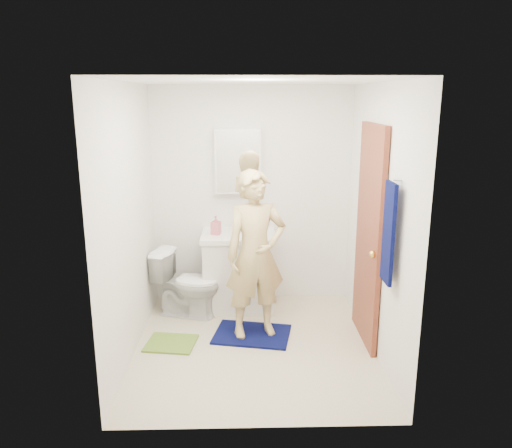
% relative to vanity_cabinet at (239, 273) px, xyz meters
% --- Properties ---
extents(floor, '(2.20, 2.40, 0.02)m').
position_rel_vanity_cabinet_xyz_m(floor, '(0.15, -0.91, -0.41)').
color(floor, beige).
rests_on(floor, ground).
extents(ceiling, '(2.20, 2.40, 0.02)m').
position_rel_vanity_cabinet_xyz_m(ceiling, '(0.15, -0.91, 2.01)').
color(ceiling, white).
rests_on(ceiling, ground).
extents(wall_back, '(2.20, 0.02, 2.40)m').
position_rel_vanity_cabinet_xyz_m(wall_back, '(0.15, 0.30, 0.80)').
color(wall_back, white).
rests_on(wall_back, ground).
extents(wall_front, '(2.20, 0.02, 2.40)m').
position_rel_vanity_cabinet_xyz_m(wall_front, '(0.15, -2.12, 0.80)').
color(wall_front, white).
rests_on(wall_front, ground).
extents(wall_left, '(0.02, 2.40, 2.40)m').
position_rel_vanity_cabinet_xyz_m(wall_left, '(-0.96, -0.91, 0.80)').
color(wall_left, white).
rests_on(wall_left, ground).
extents(wall_right, '(0.02, 2.40, 2.40)m').
position_rel_vanity_cabinet_xyz_m(wall_right, '(1.26, -0.91, 0.80)').
color(wall_right, white).
rests_on(wall_right, ground).
extents(vanity_cabinet, '(0.75, 0.55, 0.80)m').
position_rel_vanity_cabinet_xyz_m(vanity_cabinet, '(0.00, 0.00, 0.00)').
color(vanity_cabinet, white).
rests_on(vanity_cabinet, floor).
extents(countertop, '(0.79, 0.59, 0.05)m').
position_rel_vanity_cabinet_xyz_m(countertop, '(0.00, 0.00, 0.43)').
color(countertop, white).
rests_on(countertop, vanity_cabinet).
extents(sink_basin, '(0.40, 0.40, 0.03)m').
position_rel_vanity_cabinet_xyz_m(sink_basin, '(0.00, 0.00, 0.44)').
color(sink_basin, white).
rests_on(sink_basin, countertop).
extents(faucet, '(0.03, 0.03, 0.12)m').
position_rel_vanity_cabinet_xyz_m(faucet, '(0.00, 0.18, 0.51)').
color(faucet, silver).
rests_on(faucet, countertop).
extents(medicine_cabinet, '(0.50, 0.12, 0.70)m').
position_rel_vanity_cabinet_xyz_m(medicine_cabinet, '(0.00, 0.22, 1.20)').
color(medicine_cabinet, white).
rests_on(medicine_cabinet, wall_back).
extents(mirror_panel, '(0.46, 0.01, 0.66)m').
position_rel_vanity_cabinet_xyz_m(mirror_panel, '(0.00, 0.16, 1.20)').
color(mirror_panel, white).
rests_on(mirror_panel, wall_back).
extents(door, '(0.05, 0.80, 2.05)m').
position_rel_vanity_cabinet_xyz_m(door, '(1.22, -0.76, 0.62)').
color(door, brown).
rests_on(door, ground).
extents(door_knob, '(0.07, 0.07, 0.07)m').
position_rel_vanity_cabinet_xyz_m(door_knob, '(1.18, -1.08, 0.55)').
color(door_knob, gold).
rests_on(door_knob, door).
extents(towel, '(0.03, 0.24, 0.80)m').
position_rel_vanity_cabinet_xyz_m(towel, '(1.18, -1.48, 0.85)').
color(towel, '#070B41').
rests_on(towel, wall_right).
extents(towel_hook, '(0.06, 0.02, 0.02)m').
position_rel_vanity_cabinet_xyz_m(towel_hook, '(1.22, -1.48, 1.27)').
color(towel_hook, silver).
rests_on(towel_hook, wall_right).
extents(toilet, '(0.78, 0.57, 0.71)m').
position_rel_vanity_cabinet_xyz_m(toilet, '(-0.55, -0.19, -0.05)').
color(toilet, white).
rests_on(toilet, floor).
extents(bath_mat, '(0.81, 0.65, 0.02)m').
position_rel_vanity_cabinet_xyz_m(bath_mat, '(0.13, -0.70, -0.39)').
color(bath_mat, '#070B41').
rests_on(bath_mat, floor).
extents(green_rug, '(0.50, 0.45, 0.02)m').
position_rel_vanity_cabinet_xyz_m(green_rug, '(-0.64, -0.86, -0.39)').
color(green_rug, olive).
rests_on(green_rug, floor).
extents(soap_dispenser, '(0.12, 0.12, 0.20)m').
position_rel_vanity_cabinet_xyz_m(soap_dispenser, '(-0.24, -0.03, 0.55)').
color(soap_dispenser, '#CD5F71').
rests_on(soap_dispenser, countertop).
extents(toothbrush_cup, '(0.14, 0.14, 0.09)m').
position_rel_vanity_cabinet_xyz_m(toothbrush_cup, '(0.17, 0.10, 0.49)').
color(toothbrush_cup, '#63397D').
rests_on(toothbrush_cup, countertop).
extents(man, '(0.67, 0.53, 1.61)m').
position_rel_vanity_cabinet_xyz_m(man, '(0.17, -0.69, 0.43)').
color(man, tan).
rests_on(man, bath_mat).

